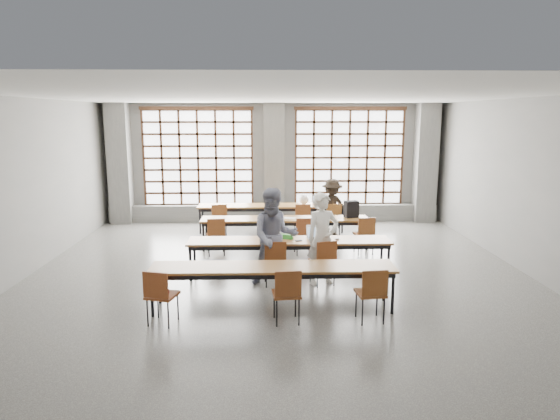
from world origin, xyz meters
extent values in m
plane|color=#4C4C4A|center=(0.00, 0.00, 0.00)|extent=(11.00, 11.00, 0.00)
plane|color=silver|center=(0.00, 0.00, 3.50)|extent=(11.00, 11.00, 0.00)
plane|color=slate|center=(0.00, 5.50, 1.75)|extent=(10.00, 0.00, 10.00)
plane|color=slate|center=(0.00, -5.50, 1.75)|extent=(10.00, 0.00, 10.00)
plane|color=slate|center=(-5.00, 0.00, 1.75)|extent=(0.00, 11.00, 11.00)
plane|color=slate|center=(5.00, 0.00, 1.75)|extent=(0.00, 11.00, 11.00)
cube|color=#575755|center=(-4.50, 5.22, 1.75)|extent=(0.60, 0.55, 3.50)
cube|color=#575755|center=(0.00, 5.22, 1.75)|extent=(0.60, 0.55, 3.50)
cube|color=#575755|center=(4.50, 5.22, 1.75)|extent=(0.60, 0.55, 3.50)
cube|color=white|center=(-2.25, 5.48, 1.90)|extent=(3.20, 0.02, 2.80)
cube|color=black|center=(-2.25, 5.40, 1.90)|extent=(3.20, 0.05, 2.80)
cube|color=black|center=(-2.25, 5.40, 0.45)|extent=(3.32, 0.07, 0.10)
cube|color=black|center=(-2.25, 5.40, 3.35)|extent=(3.32, 0.07, 0.10)
cube|color=white|center=(2.25, 5.48, 1.90)|extent=(3.20, 0.02, 2.80)
cube|color=black|center=(2.25, 5.40, 1.90)|extent=(3.20, 0.05, 2.80)
cube|color=black|center=(2.25, 5.40, 0.45)|extent=(3.32, 0.07, 0.10)
cube|color=black|center=(2.25, 5.40, 3.35)|extent=(3.32, 0.07, 0.10)
cube|color=#575755|center=(0.00, 5.30, 0.25)|extent=(9.80, 0.35, 0.50)
cube|color=brown|center=(-0.10, 4.00, 0.71)|extent=(4.00, 0.70, 0.04)
cube|color=black|center=(-0.10, 4.00, 0.65)|extent=(3.90, 0.64, 0.08)
cylinder|color=black|center=(-2.02, 3.71, 0.34)|extent=(0.05, 0.05, 0.69)
cylinder|color=black|center=(-2.02, 4.29, 0.34)|extent=(0.05, 0.05, 0.69)
cylinder|color=black|center=(1.82, 3.71, 0.34)|extent=(0.05, 0.05, 0.69)
cylinder|color=black|center=(1.82, 4.29, 0.34)|extent=(0.05, 0.05, 0.69)
cube|color=brown|center=(0.21, 2.23, 0.71)|extent=(4.00, 0.70, 0.04)
cube|color=black|center=(0.21, 2.23, 0.65)|extent=(3.90, 0.64, 0.08)
cylinder|color=black|center=(-1.71, 1.94, 0.34)|extent=(0.05, 0.05, 0.69)
cylinder|color=black|center=(-1.71, 2.52, 0.34)|extent=(0.05, 0.05, 0.69)
cylinder|color=black|center=(2.13, 1.94, 0.34)|extent=(0.05, 0.05, 0.69)
cylinder|color=black|center=(2.13, 2.52, 0.34)|extent=(0.05, 0.05, 0.69)
cube|color=brown|center=(0.21, 0.12, 0.71)|extent=(4.00, 0.70, 0.04)
cube|color=black|center=(0.21, 0.12, 0.65)|extent=(3.90, 0.64, 0.08)
cylinder|color=black|center=(-1.71, -0.17, 0.34)|extent=(0.05, 0.05, 0.69)
cylinder|color=black|center=(-1.71, 0.41, 0.34)|extent=(0.05, 0.05, 0.69)
cylinder|color=black|center=(2.13, -0.17, 0.34)|extent=(0.05, 0.05, 0.69)
cylinder|color=black|center=(2.13, 0.41, 0.34)|extent=(0.05, 0.05, 0.69)
cube|color=brown|center=(-0.14, -1.61, 0.71)|extent=(4.00, 0.70, 0.04)
cube|color=black|center=(-0.14, -1.61, 0.65)|extent=(3.90, 0.64, 0.08)
cylinder|color=black|center=(-2.06, -1.90, 0.34)|extent=(0.05, 0.05, 0.69)
cylinder|color=black|center=(-2.06, -1.32, 0.34)|extent=(0.05, 0.05, 0.69)
cylinder|color=black|center=(1.78, -1.90, 0.34)|extent=(0.05, 0.05, 0.69)
cylinder|color=black|center=(1.78, -1.32, 0.34)|extent=(0.05, 0.05, 0.69)
cube|color=brown|center=(-1.50, 3.45, 0.45)|extent=(0.50, 0.50, 0.04)
cube|color=brown|center=(-1.45, 3.25, 0.68)|extent=(0.40, 0.12, 0.40)
cylinder|color=black|center=(-1.50, 3.45, 0.23)|extent=(0.02, 0.02, 0.45)
cube|color=brown|center=(0.70, 3.45, 0.45)|extent=(0.45, 0.45, 0.04)
cube|color=brown|center=(0.72, 3.25, 0.68)|extent=(0.40, 0.06, 0.40)
cylinder|color=black|center=(0.70, 3.45, 0.23)|extent=(0.02, 0.02, 0.45)
cube|color=brown|center=(1.50, 3.45, 0.45)|extent=(0.47, 0.47, 0.04)
cube|color=brown|center=(1.53, 3.25, 0.68)|extent=(0.40, 0.08, 0.40)
cylinder|color=black|center=(1.50, 3.45, 0.23)|extent=(0.02, 0.02, 0.45)
cube|color=brown|center=(-1.39, 1.68, 0.45)|extent=(0.48, 0.48, 0.04)
cube|color=brown|center=(-1.36, 1.48, 0.68)|extent=(0.40, 0.09, 0.40)
cylinder|color=black|center=(-1.39, 1.68, 0.23)|extent=(0.02, 0.02, 0.45)
cube|color=brown|center=(0.61, 1.68, 0.45)|extent=(0.46, 0.46, 0.04)
cube|color=brown|center=(0.63, 1.48, 0.68)|extent=(0.40, 0.07, 0.40)
cylinder|color=black|center=(0.61, 1.68, 0.23)|extent=(0.02, 0.02, 0.45)
cube|color=brown|center=(2.01, 1.68, 0.45)|extent=(0.46, 0.46, 0.04)
cube|color=brown|center=(2.03, 1.48, 0.68)|extent=(0.40, 0.07, 0.40)
cylinder|color=black|center=(2.01, 1.68, 0.23)|extent=(0.02, 0.02, 0.45)
cube|color=brown|center=(-0.09, -0.43, 0.45)|extent=(0.44, 0.44, 0.04)
cube|color=brown|center=(-0.08, -0.63, 0.68)|extent=(0.40, 0.05, 0.40)
cylinder|color=black|center=(-0.09, -0.43, 0.23)|extent=(0.02, 0.02, 0.45)
cube|color=brown|center=(0.81, -0.43, 0.45)|extent=(0.53, 0.53, 0.04)
cube|color=brown|center=(0.87, -0.62, 0.68)|extent=(0.39, 0.15, 0.40)
cylinder|color=black|center=(0.81, -0.43, 0.23)|extent=(0.02, 0.02, 0.45)
cube|color=brown|center=(-1.84, -2.16, 0.45)|extent=(0.51, 0.51, 0.04)
cube|color=brown|center=(-1.89, -2.35, 0.68)|extent=(0.39, 0.13, 0.40)
cylinder|color=black|center=(-1.84, -2.16, 0.23)|extent=(0.02, 0.02, 0.45)
cube|color=brown|center=(0.06, -2.16, 0.45)|extent=(0.46, 0.46, 0.04)
cube|color=brown|center=(0.08, -2.36, 0.68)|extent=(0.40, 0.07, 0.40)
cylinder|color=black|center=(0.06, -2.16, 0.23)|extent=(0.02, 0.02, 0.45)
cube|color=brown|center=(1.36, -2.16, 0.45)|extent=(0.46, 0.46, 0.04)
cube|color=brown|center=(1.38, -2.35, 0.68)|extent=(0.40, 0.07, 0.40)
cylinder|color=black|center=(1.36, -2.16, 0.23)|extent=(0.02, 0.02, 0.45)
imported|color=white|center=(0.81, -0.38, 0.87)|extent=(0.74, 0.61, 1.74)
imported|color=navy|center=(-0.09, -0.38, 0.92)|extent=(0.94, 0.75, 1.83)
imported|color=black|center=(1.50, 3.50, 0.75)|extent=(1.06, 0.73, 1.50)
cube|color=silver|center=(0.76, 0.17, 0.74)|extent=(0.39, 0.30, 0.02)
cube|color=black|center=(0.76, 0.16, 0.75)|extent=(0.32, 0.21, 0.00)
cube|color=silver|center=(0.75, 0.31, 0.86)|extent=(0.37, 0.11, 0.26)
cube|color=#83B0E3|center=(0.75, 0.30, 0.83)|extent=(0.31, 0.09, 0.21)
cube|color=silver|center=(1.25, 4.05, 0.74)|extent=(0.42, 0.35, 0.02)
cube|color=black|center=(1.25, 4.04, 0.75)|extent=(0.34, 0.26, 0.00)
cube|color=silver|center=(1.21, 4.18, 0.86)|extent=(0.36, 0.17, 0.26)
cube|color=#93B1FF|center=(1.22, 4.17, 0.83)|extent=(0.31, 0.13, 0.21)
ellipsoid|color=silver|center=(1.16, 0.10, 0.75)|extent=(0.11, 0.10, 0.04)
cube|color=#2F8E2E|center=(0.16, 0.20, 0.78)|extent=(0.27, 0.17, 0.09)
cube|color=black|center=(0.39, 0.02, 0.74)|extent=(0.14, 0.11, 0.01)
cube|color=silver|center=(-0.09, 2.18, 0.73)|extent=(0.36, 0.32, 0.00)
cube|color=silver|center=(0.31, 2.23, 0.73)|extent=(0.34, 0.28, 0.00)
cube|color=black|center=(1.81, 2.28, 0.93)|extent=(0.36, 0.28, 0.40)
ellipsoid|color=white|center=(0.80, 4.05, 0.87)|extent=(0.27, 0.22, 0.29)
cube|color=maroon|center=(-1.84, -2.16, 0.50)|extent=(0.20, 0.09, 0.06)
camera|label=1|loc=(-0.25, -9.44, 3.16)|focal=32.00mm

